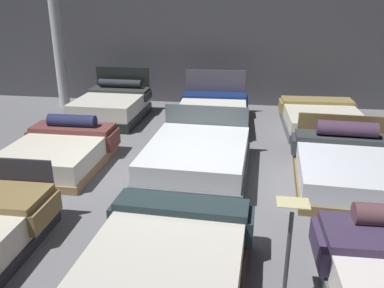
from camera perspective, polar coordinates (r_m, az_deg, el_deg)
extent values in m
cube|color=slate|center=(6.17, 0.38, -5.86)|extent=(18.00, 18.00, 0.02)
cube|color=#47474C|center=(10.53, 4.44, 15.08)|extent=(18.00, 0.06, 3.50)
cube|color=olive|center=(5.09, -20.24, -9.17)|extent=(0.09, 0.68, 0.26)
cube|color=brown|center=(4.13, -3.71, -18.82)|extent=(1.58, 1.96, 0.22)
cube|color=silver|center=(3.98, -3.79, -16.01)|extent=(1.51, 1.89, 0.29)
cube|color=#253436|center=(4.47, -1.54, -8.74)|extent=(1.50, 0.46, 0.08)
cube|color=#253436|center=(4.76, -10.67, -9.75)|extent=(0.10, 0.41, 0.30)
cube|color=#253436|center=(4.48, 8.27, -11.67)|extent=(0.10, 0.41, 0.30)
cube|color=#3C2F4C|center=(4.41, 17.76, -13.64)|extent=(0.11, 0.69, 0.26)
cube|color=#99714D|center=(7.12, -18.53, -2.61)|extent=(1.49, 1.95, 0.13)
cube|color=silver|center=(7.04, -18.73, -0.97)|extent=(1.43, 1.89, 0.31)
cube|color=brown|center=(7.53, -16.72, 2.23)|extent=(1.46, 0.57, 0.08)
cube|color=brown|center=(7.93, -21.51, 1.10)|extent=(0.09, 0.55, 0.30)
cube|color=brown|center=(7.32, -11.21, 0.61)|extent=(0.09, 0.55, 0.30)
cylinder|color=#22284E|center=(7.49, -16.83, 3.16)|extent=(0.87, 0.25, 0.24)
cube|color=#4E585E|center=(6.45, 0.65, -3.50)|extent=(1.68, 2.15, 0.21)
cube|color=silver|center=(6.35, 0.66, -1.36)|extent=(1.62, 2.09, 0.31)
cube|color=#4E585E|center=(7.30, 2.06, 2.18)|extent=(1.52, 0.09, 0.87)
cube|color=brown|center=(6.55, 21.70, -4.93)|extent=(1.73, 2.23, 0.15)
cube|color=silver|center=(6.47, 21.96, -3.12)|extent=(1.67, 2.17, 0.30)
cube|color=brown|center=(7.42, 20.73, 0.90)|extent=(1.54, 0.11, 0.81)
cube|color=#303436|center=(7.14, 21.12, 0.83)|extent=(1.63, 0.56, 0.08)
cube|color=#303436|center=(7.09, 14.39, 0.05)|extent=(0.10, 0.49, 0.25)
cylinder|color=#483249|center=(7.06, 21.33, 2.07)|extent=(0.97, 0.30, 0.25)
cube|color=black|center=(9.48, -11.48, 4.01)|extent=(1.46, 1.92, 0.22)
cube|color=silver|center=(9.40, -11.60, 5.62)|extent=(1.40, 1.86, 0.33)
cube|color=black|center=(10.24, -9.82, 7.82)|extent=(1.35, 0.06, 1.08)
cube|color=#2F3132|center=(9.95, -10.38, 7.67)|extent=(1.43, 0.56, 0.06)
cube|color=#2F3132|center=(10.24, -14.17, 7.05)|extent=(0.06, 0.54, 0.18)
cube|color=#2F3132|center=(9.76, -6.32, 6.91)|extent=(0.06, 0.54, 0.18)
cylinder|color=#2B2F33|center=(10.00, -10.27, 8.56)|extent=(1.06, 0.20, 0.19)
cube|color=#564E5B|center=(8.91, 2.92, 3.36)|extent=(1.61, 2.20, 0.22)
cube|color=white|center=(8.84, 2.95, 4.85)|extent=(1.55, 2.13, 0.26)
cube|color=#564E5B|center=(9.83, 3.37, 7.51)|extent=(1.44, 0.10, 1.05)
cube|color=navy|center=(9.56, 3.27, 7.01)|extent=(1.53, 0.58, 0.06)
cube|color=navy|center=(9.66, -1.30, 6.33)|extent=(0.08, 0.52, 0.22)
cube|color=navy|center=(9.58, 7.84, 6.02)|extent=(0.08, 0.52, 0.22)
cube|color=#4F5257|center=(9.09, 18.04, 2.55)|extent=(1.69, 2.15, 0.17)
cube|color=beige|center=(9.03, 18.18, 3.83)|extent=(1.63, 2.09, 0.25)
cube|color=olive|center=(9.69, 17.48, 5.97)|extent=(1.61, 0.62, 0.07)
cube|color=olive|center=(9.60, 12.64, 5.31)|extent=(0.09, 0.56, 0.25)
cube|color=olive|center=(9.91, 21.97, 4.78)|extent=(0.09, 0.56, 0.25)
cylinder|color=#3F3F44|center=(3.88, 13.52, -15.62)|extent=(0.04, 0.04, 0.95)
cube|color=beige|center=(3.58, 14.28, -8.16)|extent=(0.28, 0.20, 0.01)
cylinder|color=silver|center=(10.78, -18.74, 14.23)|extent=(0.26, 0.26, 3.50)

